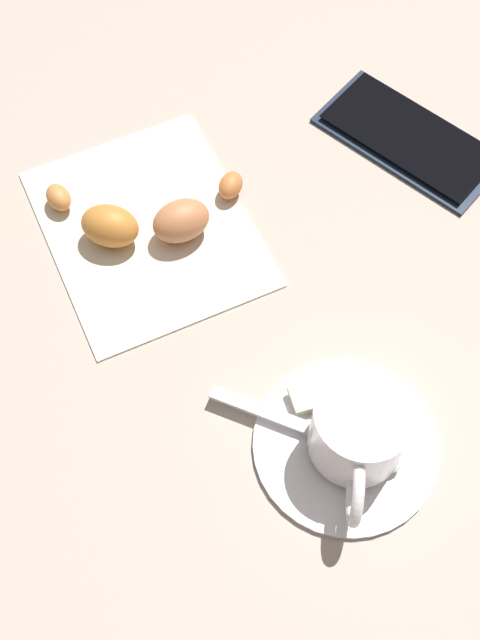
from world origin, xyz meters
The scene contains 8 objects.
ground_plane centered at (0.00, 0.00, 0.00)m, with size 1.80×1.80×0.00m, color #B1A091.
saucer centered at (0.13, 0.03, 0.00)m, with size 0.13×0.13×0.01m, color white.
espresso_cup centered at (0.14, 0.03, 0.04)m, with size 0.08×0.08×0.06m.
teaspoon centered at (0.13, 0.02, 0.01)m, with size 0.13×0.09×0.01m.
sugar_packet centered at (0.10, 0.04, 0.01)m, with size 0.06×0.02×0.01m, color beige.
napkin centered at (-0.10, 0.01, 0.00)m, with size 0.19×0.15×0.00m, color silver.
croissant centered at (-0.09, 0.01, 0.02)m, with size 0.11×0.14×0.03m.
cell_phone centered at (-0.05, 0.23, 0.00)m, with size 0.17×0.11×0.01m.
Camera 1 is at (0.25, -0.14, 0.55)m, focal length 46.99 mm.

